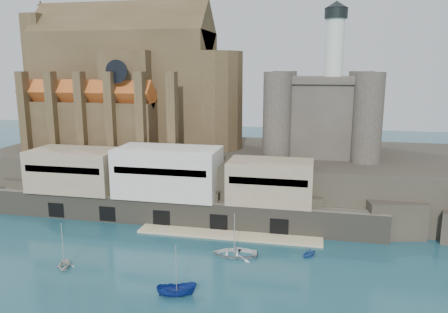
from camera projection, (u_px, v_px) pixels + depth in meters
ground at (184, 288)px, 53.93m from camera, size 300.00×300.00×0.00m
promontory at (239, 174)px, 90.70m from camera, size 100.00×36.00×10.00m
quay at (167, 187)px, 76.91m from camera, size 70.00×12.00×13.05m
church at (133, 89)px, 94.54m from camera, size 47.00×25.93×30.51m
castle_keep at (322, 111)px, 86.30m from camera, size 21.20×21.20×29.30m
boat_2 at (177, 295)px, 52.19m from camera, size 2.32×2.28×4.86m
boat_4 at (65, 268)px, 59.41m from camera, size 3.39×2.66×3.44m
boat_6 at (234, 255)px, 63.33m from camera, size 1.96×4.87×6.64m
boat_7 at (309, 256)px, 63.12m from camera, size 2.89×2.67×2.87m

